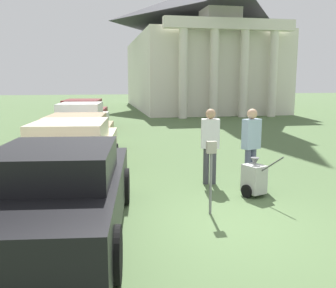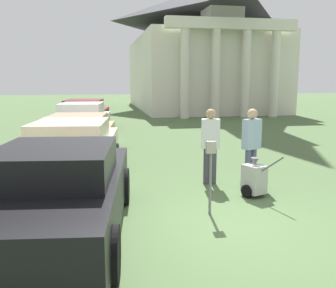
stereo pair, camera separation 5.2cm
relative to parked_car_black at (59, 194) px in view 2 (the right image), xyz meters
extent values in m
plane|color=#4C663D|center=(2.62, -0.02, -0.70)|extent=(120.00, 120.00, 0.00)
cube|color=black|center=(0.00, 0.03, -0.11)|extent=(2.48, 4.99, 0.79)
cube|color=black|center=(-0.02, -0.16, 0.53)|extent=(1.92, 2.20, 0.49)
cylinder|color=black|center=(-0.75, 1.62, -0.34)|extent=(0.27, 0.74, 0.73)
cylinder|color=black|center=(1.12, 1.40, -0.34)|extent=(0.27, 0.74, 0.73)
cylinder|color=black|center=(0.76, -1.55, -0.34)|extent=(0.27, 0.74, 0.73)
cube|color=beige|center=(0.00, 3.32, -0.09)|extent=(2.42, 4.92, 0.84)
cube|color=beige|center=(-0.02, 3.13, 0.57)|extent=(1.87, 2.17, 0.47)
cylinder|color=black|center=(-0.73, 4.89, -0.36)|extent=(0.26, 0.70, 0.68)
cylinder|color=black|center=(1.09, 4.67, -0.36)|extent=(0.26, 0.70, 0.68)
cylinder|color=black|center=(-1.08, 1.98, -0.36)|extent=(0.26, 0.70, 0.68)
cylinder|color=black|center=(0.73, 1.76, -0.36)|extent=(0.26, 0.70, 0.68)
cube|color=tan|center=(0.00, 6.33, -0.15)|extent=(2.52, 5.17, 0.72)
cube|color=tan|center=(-0.02, 6.13, 0.44)|extent=(1.94, 2.28, 0.47)
cylinder|color=black|center=(-0.75, 7.98, -0.36)|extent=(0.26, 0.69, 0.68)
cylinder|color=black|center=(1.13, 7.75, -0.36)|extent=(0.26, 0.69, 0.68)
cylinder|color=black|center=(-1.12, 4.91, -0.36)|extent=(0.26, 0.69, 0.68)
cylinder|color=black|center=(0.76, 4.69, -0.36)|extent=(0.26, 0.69, 0.68)
cube|color=silver|center=(0.00, 9.84, -0.11)|extent=(2.40, 4.92, 0.82)
cube|color=silver|center=(-0.02, 9.65, 0.57)|extent=(1.85, 2.17, 0.55)
cylinder|color=black|center=(-0.71, 11.40, -0.38)|extent=(0.26, 0.66, 0.64)
cylinder|color=black|center=(1.08, 11.19, -0.38)|extent=(0.26, 0.66, 0.64)
cylinder|color=black|center=(-1.07, 8.49, -0.38)|extent=(0.26, 0.66, 0.64)
cylinder|color=black|center=(0.72, 8.28, -0.38)|extent=(0.26, 0.66, 0.64)
cube|color=maroon|center=(0.00, 12.95, -0.11)|extent=(2.49, 5.43, 0.80)
cube|color=maroon|center=(-0.02, 12.74, 0.56)|extent=(1.90, 2.39, 0.53)
cylinder|color=black|center=(-0.71, 14.67, -0.35)|extent=(0.26, 0.71, 0.69)
cylinder|color=black|center=(1.11, 14.45, -0.35)|extent=(0.26, 0.71, 0.69)
cylinder|color=black|center=(-1.10, 11.44, -0.35)|extent=(0.26, 0.71, 0.69)
cylinder|color=black|center=(0.72, 11.22, -0.35)|extent=(0.26, 0.71, 0.69)
cylinder|color=slate|center=(2.63, 0.52, -0.12)|extent=(0.05, 0.05, 1.15)
cube|color=gray|center=(2.63, 0.52, 0.56)|extent=(0.18, 0.09, 0.22)
cylinder|color=#3F3F47|center=(3.31, 2.47, -0.26)|extent=(0.14, 0.14, 0.87)
cylinder|color=#3F3F47|center=(3.14, 2.51, -0.26)|extent=(0.14, 0.14, 0.87)
cube|color=silver|center=(3.22, 2.49, 0.52)|extent=(0.46, 0.30, 0.69)
sphere|color=tan|center=(3.22, 2.49, 0.98)|extent=(0.24, 0.24, 0.24)
cylinder|color=#515670|center=(4.20, 2.22, -0.26)|extent=(0.14, 0.14, 0.88)
cylinder|color=#515670|center=(4.04, 2.16, -0.26)|extent=(0.14, 0.14, 0.88)
cube|color=#99B2CC|center=(4.12, 2.19, 0.53)|extent=(0.47, 0.36, 0.70)
sphere|color=tan|center=(4.12, 2.19, 1.00)|extent=(0.24, 0.24, 0.24)
cube|color=#B2B2AD|center=(3.86, 1.37, -0.31)|extent=(0.49, 0.54, 0.60)
cone|color=#59595B|center=(3.86, 1.37, 0.07)|extent=(0.18, 0.18, 0.16)
cylinder|color=#4C4C4C|center=(4.03, 0.94, 0.09)|extent=(0.24, 0.56, 0.43)
cylinder|color=black|center=(3.67, 1.30, -0.56)|extent=(0.15, 0.28, 0.28)
cylinder|color=black|center=(4.06, 1.45, -0.56)|extent=(0.15, 0.28, 0.28)
cube|color=silver|center=(9.25, 26.66, 2.28)|extent=(10.30, 16.48, 5.95)
pyramid|color=#333338|center=(9.25, 26.66, 7.94)|extent=(10.50, 16.81, 2.68)
cylinder|color=silver|center=(6.16, 17.82, 2.13)|extent=(0.56, 0.56, 5.66)
cylinder|color=silver|center=(8.22, 17.82, 2.13)|extent=(0.56, 0.56, 5.66)
cylinder|color=silver|center=(10.28, 17.82, 2.13)|extent=(0.56, 0.56, 5.66)
cylinder|color=silver|center=(12.34, 17.82, 2.13)|extent=(0.56, 0.56, 5.66)
cube|color=silver|center=(9.25, 17.82, 5.31)|extent=(8.75, 0.70, 0.70)
camera|label=1|loc=(0.60, -5.86, 1.76)|focal=40.00mm
camera|label=2|loc=(0.65, -5.87, 1.76)|focal=40.00mm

